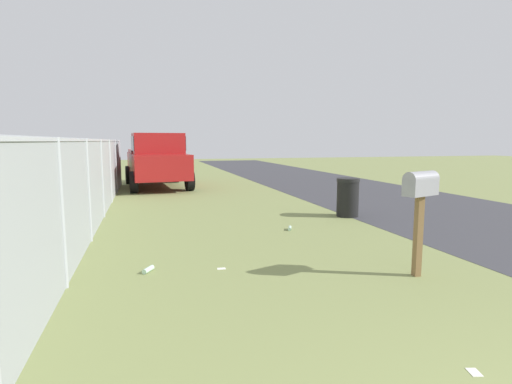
{
  "coord_description": "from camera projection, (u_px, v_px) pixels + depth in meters",
  "views": [
    {
      "loc": [
        -0.42,
        2.35,
        1.8
      ],
      "look_at": [
        5.76,
        0.63,
        0.98
      ],
      "focal_mm": 28.02,
      "sensor_mm": 36.0,
      "label": 1
    }
  ],
  "objects": [
    {
      "name": "trash_bin",
      "position": [
        348.0,
        197.0,
        9.56
      ],
      "size": [
        0.54,
        0.54,
        0.92
      ],
      "color": "black",
      "rests_on": "ground"
    },
    {
      "name": "pickup_truck",
      "position": [
        157.0,
        159.0,
        15.45
      ],
      "size": [
        5.01,
        2.55,
        2.09
      ],
      "rotation": [
        0.0,
        0.0,
        3.23
      ],
      "color": "maroon",
      "rests_on": "ground"
    },
    {
      "name": "fence_section",
      "position": [
        96.0,
        180.0,
        8.23
      ],
      "size": [
        16.79,
        0.07,
        1.85
      ],
      "color": "#9EA3A8",
      "rests_on": "ground"
    },
    {
      "name": "litter_bottle_midfield_a",
      "position": [
        290.0,
        228.0,
        8.14
      ],
      "size": [
        0.23,
        0.15,
        0.07
      ],
      "primitive_type": "cylinder",
      "rotation": [
        0.0,
        1.57,
        5.88
      ],
      "color": "#B2D8BF",
      "rests_on": "ground"
    },
    {
      "name": "litter_wrapper_by_mailbox",
      "position": [
        474.0,
        372.0,
        3.13
      ],
      "size": [
        0.14,
        0.11,
        0.01
      ],
      "primitive_type": "cube",
      "rotation": [
        0.0,
        0.0,
        6.03
      ],
      "color": "silver",
      "rests_on": "ground"
    },
    {
      "name": "litter_wrapper_near_hydrant",
      "position": [
        221.0,
        268.0,
        5.66
      ],
      "size": [
        0.09,
        0.13,
        0.01
      ],
      "primitive_type": "cube",
      "rotation": [
        0.0,
        0.0,
        4.62
      ],
      "color": "silver",
      "rests_on": "ground"
    },
    {
      "name": "mailbox",
      "position": [
        420.0,
        192.0,
        5.23
      ],
      "size": [
        0.36,
        0.56,
        1.41
      ],
      "rotation": [
        0.0,
        0.0,
        0.33
      ],
      "color": "brown",
      "rests_on": "ground"
    },
    {
      "name": "litter_bottle_far_scatter",
      "position": [
        148.0,
        270.0,
        5.52
      ],
      "size": [
        0.23,
        0.17,
        0.07
      ],
      "primitive_type": "cylinder",
      "rotation": [
        0.0,
        1.57,
        2.61
      ],
      "color": "#B2D8BF",
      "rests_on": "ground"
    }
  ]
}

